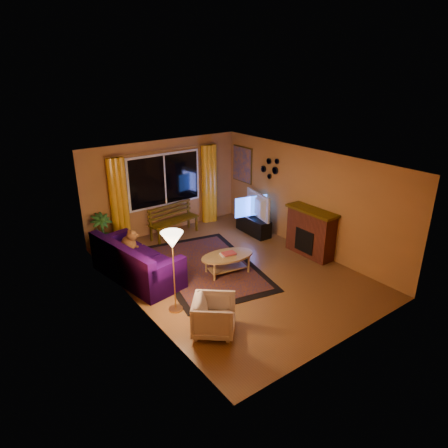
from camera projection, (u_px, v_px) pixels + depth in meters
floor at (232, 272)px, 8.89m from camera, size 4.50×6.00×0.02m
ceiling at (233, 161)px, 7.95m from camera, size 4.50×6.00×0.02m
wall_back at (164, 187)px, 10.67m from camera, size 4.50×0.02×2.50m
wall_left at (133, 246)px, 7.18m from camera, size 0.02×6.00×2.50m
wall_right at (306, 200)px, 9.66m from camera, size 0.02×6.00×2.50m
window at (165, 180)px, 10.55m from camera, size 2.00×0.02×1.30m
curtain_rod at (164, 150)px, 10.21m from camera, size 3.20×0.03×0.03m
curtain_left at (119, 202)px, 9.88m from camera, size 0.36×0.36×2.24m
curtain_right at (209, 184)px, 11.36m from camera, size 0.36×0.36×2.24m
bench at (175, 228)px, 10.67m from camera, size 1.47×0.64×0.43m
potted_plant at (102, 233)px, 9.70m from camera, size 0.63×0.63×0.96m
sofa at (137, 259)px, 8.48m from camera, size 1.28×2.32×0.89m
dog at (129, 241)px, 8.79m from camera, size 0.38×0.48×0.48m
armchair at (214, 314)px, 6.76m from camera, size 0.95×0.95×0.72m
floor_lamp at (174, 272)px, 7.22m from camera, size 0.35×0.35×1.59m
rug at (207, 267)px, 9.08m from camera, size 2.70×3.63×0.02m
coffee_table at (227, 264)px, 8.76m from camera, size 1.39×1.39×0.44m
tv_console at (253, 225)px, 10.83m from camera, size 0.42×1.13×0.46m
television at (254, 205)px, 10.62m from camera, size 0.40×1.18×0.68m
fireplace at (311, 233)px, 9.50m from camera, size 0.40×1.20×1.10m
mirror_cluster at (270, 167)px, 10.40m from camera, size 0.06×0.60×0.56m
painting at (242, 164)px, 11.32m from camera, size 0.04×0.76×0.96m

